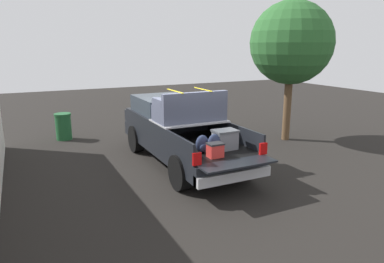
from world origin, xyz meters
The scene contains 4 objects.
ground_plane centered at (0.00, 0.00, 0.00)m, with size 40.00×40.00×0.00m, color black.
pickup_truck centered at (0.35, 0.00, 0.97)m, with size 6.05×2.06×2.23m.
tree_background centered at (0.80, -4.57, 3.48)m, with size 2.90×2.90×4.95m.
trash_can centered at (4.44, 2.82, 0.50)m, with size 0.60×0.60×0.98m.
Camera 1 is at (-9.02, 4.16, 3.40)m, focal length 32.91 mm.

